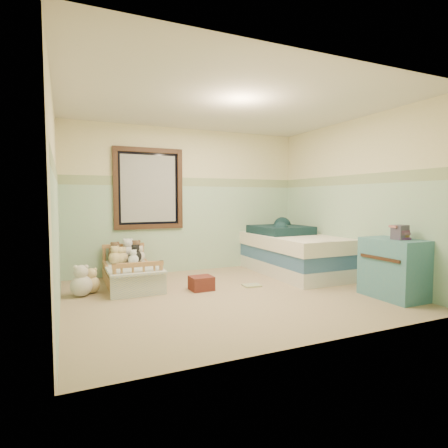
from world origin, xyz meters
name	(u,v)px	position (x,y,z in m)	size (l,w,h in m)	color
floor	(231,295)	(0.00, 0.00, -0.01)	(4.20, 3.60, 0.02)	#9C805F
ceiling	(231,103)	(0.00, 0.00, 2.51)	(4.20, 3.60, 0.02)	beige
wall_back	(188,200)	(0.00, 1.80, 1.25)	(4.20, 0.04, 2.50)	beige
wall_front	(319,202)	(0.00, -1.80, 1.25)	(4.20, 0.04, 2.50)	beige
wall_left	(55,202)	(-2.10, 0.00, 1.25)	(0.04, 3.60, 2.50)	beige
wall_right	(354,201)	(2.10, 0.00, 1.25)	(0.04, 3.60, 2.50)	beige
wainscot_mint	(188,229)	(0.00, 1.79, 0.75)	(4.20, 0.01, 1.50)	#9CC99F
border_strip	(188,182)	(0.00, 1.79, 1.57)	(4.20, 0.01, 0.15)	#4C6E4A
window_frame	(149,189)	(-0.70, 1.76, 1.45)	(1.16, 0.06, 1.36)	black
window_blinds	(149,189)	(-0.70, 1.77, 1.45)	(0.92, 0.01, 1.12)	#B3B3AE
toddler_bed_frame	(131,280)	(-1.14, 1.05, 0.09)	(0.67, 1.33, 0.17)	#9A653F
toddler_mattress	(130,270)	(-1.14, 1.05, 0.23)	(0.61, 1.27, 0.12)	silver
patchwork_quilt	(135,270)	(-1.14, 0.64, 0.31)	(0.72, 0.67, 0.03)	#6F90C2
plush_bed_brown	(115,255)	(-1.29, 1.55, 0.40)	(0.21, 0.21, 0.21)	brown
plush_bed_white	(128,253)	(-1.09, 1.55, 0.41)	(0.24, 0.24, 0.24)	silver
plush_bed_tan	(120,258)	(-1.24, 1.33, 0.38)	(0.17, 0.17, 0.17)	#DFC384
plush_bed_dark	(136,256)	(-1.01, 1.33, 0.39)	(0.19, 0.19, 0.19)	black
plush_floor_cream	(81,286)	(-1.83, 0.71, 0.14)	(0.28, 0.28, 0.28)	beige
plush_floor_tan	(91,285)	(-1.70, 0.84, 0.12)	(0.23, 0.23, 0.23)	#DFC384
twin_bed_frame	(292,267)	(1.55, 0.83, 0.11)	(1.03, 2.06, 0.22)	silver
twin_boxspring	(292,254)	(1.55, 0.83, 0.33)	(1.03, 2.06, 0.22)	navy
twin_mattress	(292,241)	(1.55, 0.83, 0.55)	(1.07, 2.10, 0.22)	#F5E8CF
teal_blanket	(280,230)	(1.50, 1.13, 0.73)	(0.87, 0.93, 0.14)	black
dresser	(393,268)	(1.85, -0.99, 0.38)	(0.48, 0.77, 0.77)	teal
book_stack	(400,232)	(1.85, -1.07, 0.86)	(0.18, 0.14, 0.18)	#473331
red_pillow	(201,283)	(-0.28, 0.39, 0.10)	(0.31, 0.27, 0.19)	maroon
floor_book	(252,285)	(0.48, 0.29, 0.01)	(0.25, 0.20, 0.02)	yellow
extra_plush_0	(135,255)	(-0.99, 1.55, 0.38)	(0.18, 0.18, 0.18)	brown
extra_plush_1	(140,256)	(-0.94, 1.38, 0.38)	(0.17, 0.17, 0.17)	beige
extra_plush_2	(136,253)	(-0.97, 1.54, 0.40)	(0.22, 0.22, 0.22)	brown
extra_plush_3	(133,259)	(-1.08, 1.16, 0.37)	(0.15, 0.15, 0.15)	silver
extra_plush_4	(123,258)	(-1.20, 1.37, 0.37)	(0.17, 0.17, 0.17)	#DFC384
extra_plush_5	(115,258)	(-1.33, 1.32, 0.38)	(0.19, 0.19, 0.19)	#DFC384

